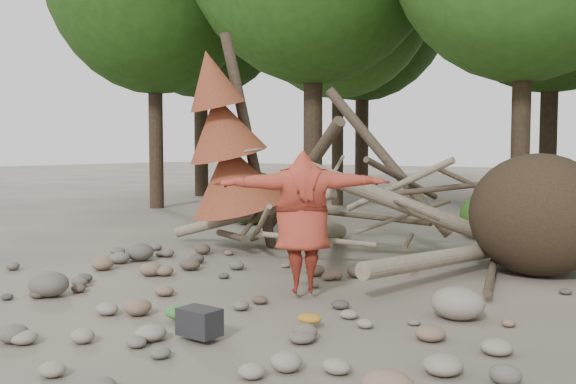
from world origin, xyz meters
The scene contains 12 objects.
ground centered at (0.00, 0.00, 0.00)m, with size 120.00×120.00×0.00m, color #514C44.
deadfall_pile centered at (2.02, 4.24, 0.95)m, with size 8.55×5.24×3.30m.
dead_conifer centered at (-3.12, 3.37, 2.11)m, with size 2.06×2.16×4.35m.
bush_left centered at (-5.50, 7.20, 0.72)m, with size 1.80×1.80×1.44m, color #244F15.
bush_mid centered at (0.80, 7.80, 0.56)m, with size 1.40×1.40×1.12m, color #2F641D.
frisbee_thrower centered at (0.32, 0.88, 1.06)m, with size 2.40×2.08×1.99m.
backpack centered at (0.50, -1.40, 0.15)m, with size 0.44×0.29×0.29m, color black.
cloth_green centered at (-0.12, -1.01, 0.09)m, with size 0.45×0.38×0.17m, color #2F702D.
cloth_orange centered at (1.19, -0.30, 0.05)m, with size 0.30×0.24×0.11m, color #AA6E1D.
boulder_front_left centered at (-2.62, -1.07, 0.18)m, with size 0.59×0.53×0.35m, color #625A51.
boulder_mid_right centered at (2.47, 1.02, 0.19)m, with size 0.65×0.58×0.39m, color gray.
boulder_mid_left centered at (-3.73, 1.60, 0.16)m, with size 0.55×0.49×0.33m, color #59534B.
Camera 1 is at (5.12, -6.40, 2.07)m, focal length 40.00 mm.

